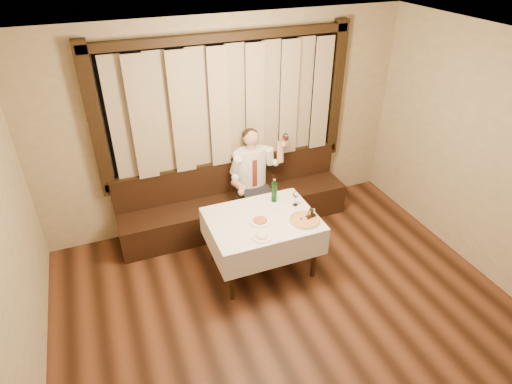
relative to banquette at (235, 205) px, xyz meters
name	(u,v)px	position (x,y,z in m)	size (l,w,h in m)	color
room	(292,196)	(0.00, -1.75, 1.19)	(5.01, 6.01, 2.81)	black
banquette	(235,205)	(0.00, 0.00, 0.00)	(3.20, 0.61, 0.94)	black
dining_table	(262,225)	(0.00, -1.02, 0.34)	(1.27, 0.97, 0.76)	black
pizza	(304,220)	(0.43, -1.26, 0.46)	(0.37, 0.37, 0.04)	white
pasta_red	(260,219)	(-0.05, -1.08, 0.48)	(0.27, 0.27, 0.09)	white
pasta_cream	(262,235)	(-0.14, -1.35, 0.48)	(0.23, 0.23, 0.08)	white
green_bottle	(274,192)	(0.27, -0.74, 0.58)	(0.07, 0.07, 0.31)	#114F13
table_wine_glass	(296,195)	(0.48, -0.92, 0.59)	(0.07, 0.07, 0.19)	white
cruet_caddy	(311,215)	(0.53, -1.23, 0.49)	(0.13, 0.09, 0.13)	black
seated_man	(254,173)	(0.26, -0.09, 0.51)	(0.78, 0.58, 1.42)	black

